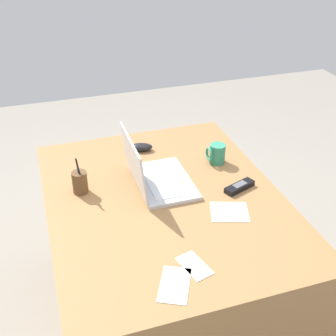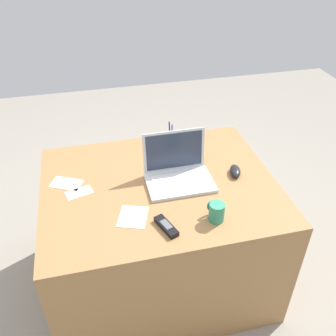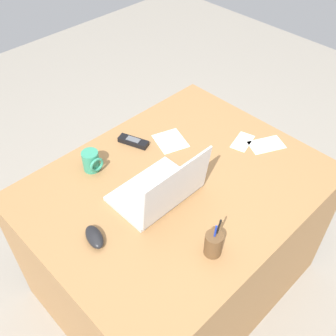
{
  "view_description": "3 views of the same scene",
  "coord_description": "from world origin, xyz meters",
  "px_view_note": "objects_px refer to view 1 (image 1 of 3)",
  "views": [
    {
      "loc": [
        -1.42,
        0.44,
        1.8
      ],
      "look_at": [
        0.05,
        -0.03,
        0.85
      ],
      "focal_mm": 46.93,
      "sensor_mm": 36.0,
      "label": 1
    },
    {
      "loc": [
        -0.31,
        -1.48,
        1.94
      ],
      "look_at": [
        0.04,
        -0.01,
        0.85
      ],
      "focal_mm": 39.5,
      "sensor_mm": 36.0,
      "label": 2
    },
    {
      "loc": [
        0.82,
        0.79,
        1.94
      ],
      "look_at": [
        0.03,
        -0.02,
        0.84
      ],
      "focal_mm": 42.31,
      "sensor_mm": 36.0,
      "label": 3
    }
  ],
  "objects_px": {
    "coffee_mug_white": "(217,154)",
    "pen_holder": "(80,182)",
    "laptop": "(154,175)",
    "cordless_phone": "(239,187)",
    "computer_mouse": "(141,147)"
  },
  "relations": [
    {
      "from": "coffee_mug_white",
      "to": "pen_holder",
      "type": "relative_size",
      "value": 0.53
    },
    {
      "from": "laptop",
      "to": "cordless_phone",
      "type": "relative_size",
      "value": 2.29
    },
    {
      "from": "computer_mouse",
      "to": "pen_holder",
      "type": "height_order",
      "value": "pen_holder"
    },
    {
      "from": "computer_mouse",
      "to": "cordless_phone",
      "type": "xyz_separation_m",
      "value": [
        -0.45,
        -0.31,
        -0.01
      ]
    },
    {
      "from": "computer_mouse",
      "to": "coffee_mug_white",
      "type": "height_order",
      "value": "coffee_mug_white"
    },
    {
      "from": "laptop",
      "to": "cordless_phone",
      "type": "bearing_deg",
      "value": -112.93
    },
    {
      "from": "computer_mouse",
      "to": "cordless_phone",
      "type": "bearing_deg",
      "value": -130.13
    },
    {
      "from": "laptop",
      "to": "pen_holder",
      "type": "relative_size",
      "value": 1.98
    },
    {
      "from": "laptop",
      "to": "pen_holder",
      "type": "distance_m",
      "value": 0.31
    },
    {
      "from": "computer_mouse",
      "to": "pen_holder",
      "type": "relative_size",
      "value": 0.64
    },
    {
      "from": "laptop",
      "to": "coffee_mug_white",
      "type": "distance_m",
      "value": 0.34
    },
    {
      "from": "computer_mouse",
      "to": "coffee_mug_white",
      "type": "distance_m",
      "value": 0.38
    },
    {
      "from": "cordless_phone",
      "to": "pen_holder",
      "type": "height_order",
      "value": "pen_holder"
    },
    {
      "from": "laptop",
      "to": "cordless_phone",
      "type": "distance_m",
      "value": 0.37
    },
    {
      "from": "cordless_phone",
      "to": "pen_holder",
      "type": "bearing_deg",
      "value": 73.88
    }
  ]
}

